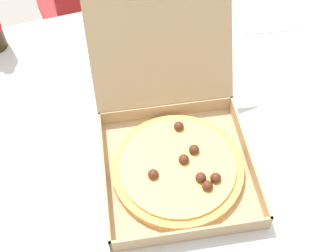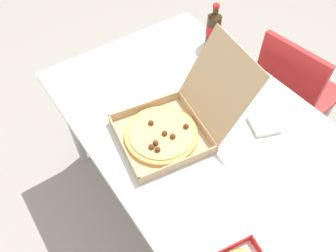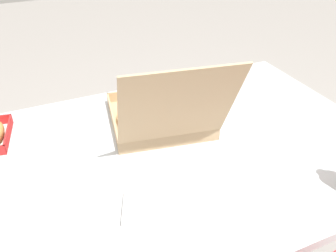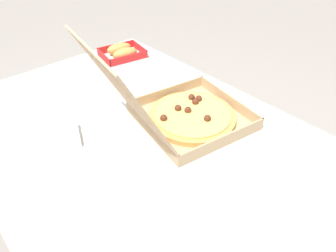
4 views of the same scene
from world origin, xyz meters
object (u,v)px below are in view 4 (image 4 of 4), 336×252
at_px(bread_side_box, 122,52).
at_px(napkin_pile, 62,138).
at_px(paper_menu, 17,113).
at_px(pizza_box_open, 182,113).

bearing_deg(bread_side_box, napkin_pile, 126.87).
distance_m(paper_menu, napkin_pile, 0.25).
bearing_deg(pizza_box_open, paper_menu, 42.23).
xyz_separation_m(bread_side_box, napkin_pile, (-0.37, 0.49, -0.02)).
xyz_separation_m(pizza_box_open, bread_side_box, (0.56, -0.15, -0.02)).
bearing_deg(pizza_box_open, bread_side_box, -14.99).
bearing_deg(paper_menu, napkin_pile, -155.54).
height_order(paper_menu, napkin_pile, napkin_pile).
xyz_separation_m(bread_side_box, paper_menu, (-0.13, 0.54, -0.02)).
relative_size(pizza_box_open, napkin_pile, 4.86).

